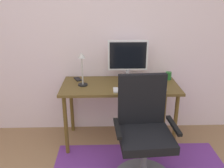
{
  "coord_description": "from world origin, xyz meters",
  "views": [
    {
      "loc": [
        0.27,
        -0.79,
        1.73
      ],
      "look_at": [
        0.34,
        1.57,
        0.85
      ],
      "focal_mm": 38.29,
      "sensor_mm": 36.0,
      "label": 1
    }
  ],
  "objects": [
    {
      "name": "cell_phone",
      "position": [
        -0.07,
        2.01,
        0.76
      ],
      "size": [
        0.12,
        0.16,
        0.01
      ],
      "primitive_type": "cube",
      "rotation": [
        0.0,
        0.0,
        0.42
      ],
      "color": "black",
      "rests_on": "desk"
    },
    {
      "name": "desk_lamp",
      "position": [
        0.01,
        1.8,
        1.0
      ],
      "size": [
        0.11,
        0.11,
        0.39
      ],
      "color": "black",
      "rests_on": "desk"
    },
    {
      "name": "coffee_cup",
      "position": [
        1.05,
        1.98,
        0.8
      ],
      "size": [
        0.07,
        0.07,
        0.1
      ],
      "primitive_type": "cylinder",
      "color": "#216926",
      "rests_on": "desk"
    },
    {
      "name": "wall_back",
      "position": [
        0.0,
        2.2,
        1.3
      ],
      "size": [
        6.0,
        0.1,
        2.6
      ],
      "primitive_type": "cube",
      "color": "white",
      "rests_on": "ground"
    },
    {
      "name": "computer_mouse",
      "position": [
        0.91,
        1.61,
        0.77
      ],
      "size": [
        0.06,
        0.1,
        0.03
      ],
      "primitive_type": "ellipsoid",
      "color": "white",
      "rests_on": "desk"
    },
    {
      "name": "desk",
      "position": [
        0.44,
        1.82,
        0.67
      ],
      "size": [
        1.36,
        0.62,
        0.75
      ],
      "color": "brown",
      "rests_on": "ground"
    },
    {
      "name": "office_chair",
      "position": [
        0.63,
        1.13,
        0.42
      ],
      "size": [
        0.58,
        0.58,
        1.05
      ],
      "rotation": [
        0.0,
        0.0,
        0.07
      ],
      "color": "slate",
      "rests_on": "ground"
    },
    {
      "name": "monitor",
      "position": [
        0.55,
        1.99,
        1.04
      ],
      "size": [
        0.48,
        0.18,
        0.49
      ],
      "color": "#B2B2B7",
      "rests_on": "desk"
    },
    {
      "name": "keyboard",
      "position": [
        0.57,
        1.62,
        0.76
      ],
      "size": [
        0.43,
        0.13,
        0.02
      ],
      "primitive_type": "cube",
      "color": "white",
      "rests_on": "desk"
    }
  ]
}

